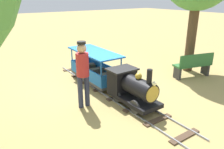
# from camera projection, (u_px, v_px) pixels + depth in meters

# --- Properties ---
(ground_plane) EXTENTS (60.00, 60.00, 0.00)m
(ground_plane) POSITION_uv_depth(u_px,v_px,m) (103.00, 88.00, 6.51)
(ground_plane) COLOR #A38C51
(track) EXTENTS (0.76, 5.70, 0.04)m
(track) POSITION_uv_depth(u_px,v_px,m) (111.00, 92.00, 6.17)
(track) COLOR gray
(track) RESTS_ON ground_plane
(locomotive) EXTENTS (0.72, 1.44, 1.05)m
(locomotive) POSITION_uv_depth(u_px,v_px,m) (131.00, 87.00, 5.35)
(locomotive) COLOR black
(locomotive) RESTS_ON ground_plane
(passenger_car) EXTENTS (0.82, 2.00, 0.97)m
(passenger_car) POSITION_uv_depth(u_px,v_px,m) (95.00, 70.00, 6.72)
(passenger_car) COLOR #3F3F3F
(passenger_car) RESTS_ON ground_plane
(conductor_person) EXTENTS (0.30, 0.30, 1.62)m
(conductor_person) POSITION_uv_depth(u_px,v_px,m) (83.00, 70.00, 5.10)
(conductor_person) COLOR #282D47
(conductor_person) RESTS_ON ground_plane
(park_bench) EXTENTS (1.36, 0.71, 0.82)m
(park_bench) POSITION_uv_depth(u_px,v_px,m) (193.00, 65.00, 7.19)
(park_bench) COLOR #2D6B33
(park_bench) RESTS_ON ground_plane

